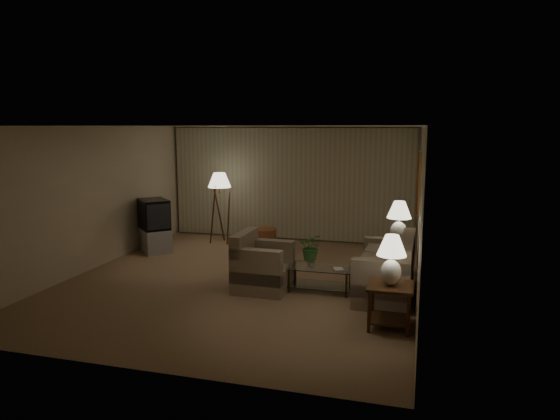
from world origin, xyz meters
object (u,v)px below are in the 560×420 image
object	(u,v)px
armchair	(263,267)
floor_lamp	(220,207)
crt_tv	(154,214)
ottoman	(263,237)
vase	(311,262)
side_table_near	(390,298)
sofa	(385,272)
tv_cabinet	(155,240)
table_lamp_near	(392,256)
side_table_far	(398,253)
table_lamp_far	(399,218)
coffee_table	(320,275)

from	to	relation	value
armchair	floor_lamp	bearing A→B (deg)	34.75
armchair	crt_tv	size ratio (longest dim) A/B	1.03
ottoman	vase	size ratio (longest dim) A/B	4.47
side_table_near	sofa	bearing A→B (deg)	96.34
tv_cabinet	crt_tv	xyz separation A→B (m)	(0.00, 0.00, 0.57)
table_lamp_near	crt_tv	bearing A→B (deg)	150.23
table_lamp_near	side_table_near	bearing A→B (deg)	-26.57
side_table_near	crt_tv	world-z (taller)	crt_tv
side_table_far	ottoman	world-z (taller)	side_table_far
table_lamp_far	tv_cabinet	xyz separation A→B (m)	(-5.20, 0.37, -0.80)
table_lamp_far	side_table_near	bearing A→B (deg)	-90.00
coffee_table	crt_tv	xyz separation A→B (m)	(-4.00, 1.72, 0.55)
table_lamp_far	floor_lamp	world-z (taller)	floor_lamp
armchair	tv_cabinet	bearing A→B (deg)	59.69
sofa	ottoman	distance (m)	3.99
table_lamp_near	ottoman	size ratio (longest dim) A/B	1.13
tv_cabinet	vase	world-z (taller)	vase
side_table_near	table_lamp_far	size ratio (longest dim) A/B	0.79
table_lamp_far	ottoman	distance (m)	3.50
sofa	tv_cabinet	bearing A→B (deg)	-106.34
armchair	vase	distance (m)	0.80
tv_cabinet	ottoman	distance (m)	2.41
table_lamp_near	vase	size ratio (longest dim) A/B	5.07
side_table_far	table_lamp_near	world-z (taller)	table_lamp_near
side_table_far	table_lamp_far	bearing A→B (deg)	90.00
table_lamp_near	crt_tv	distance (m)	5.99
sofa	tv_cabinet	world-z (taller)	sofa
table_lamp_far	coffee_table	distance (m)	1.96
sofa	floor_lamp	distance (m)	4.84
side_table_near	tv_cabinet	distance (m)	5.99
vase	armchair	bearing A→B (deg)	-167.83
side_table_near	tv_cabinet	xyz separation A→B (m)	(-5.20, 2.97, -0.17)
sofa	floor_lamp	size ratio (longest dim) A/B	1.06
sofa	crt_tv	distance (m)	5.32
armchair	ottoman	xyz separation A→B (m)	(-0.93, 3.00, -0.18)
table_lamp_far	floor_lamp	size ratio (longest dim) A/B	0.46
side_table_near	ottoman	world-z (taller)	side_table_near
side_table_near	floor_lamp	bearing A→B (deg)	135.15
tv_cabinet	floor_lamp	size ratio (longest dim) A/B	0.60
side_table_far	ottoman	size ratio (longest dim) A/B	1.00
armchair	coffee_table	size ratio (longest dim) A/B	0.88
side_table_far	crt_tv	xyz separation A→B (m)	(-5.20, 0.37, 0.42)
sofa	armchair	xyz separation A→B (m)	(-1.97, -0.27, 0.00)
sofa	tv_cabinet	distance (m)	5.31
sofa	side_table_near	xyz separation A→B (m)	(0.15, -1.35, 0.04)
side_table_far	vase	xyz separation A→B (m)	(-1.35, -1.35, 0.08)
armchair	vase	size ratio (longest dim) A/B	7.02
coffee_table	sofa	bearing A→B (deg)	5.46
armchair	coffee_table	bearing A→B (deg)	-78.48
armchair	sofa	bearing A→B (deg)	-81.00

